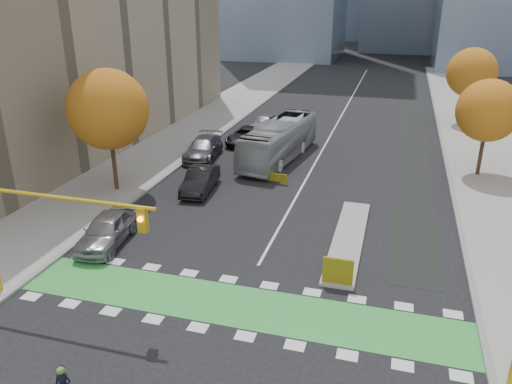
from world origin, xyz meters
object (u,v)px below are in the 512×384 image
Objects in this scene: parked_car_d at (246,136)px; parked_car_e at (265,122)px; hazard_board at (338,271)px; tree_east_far at (472,73)px; tree_west at (108,109)px; tree_east_near at (488,111)px; traffic_signal_west at (35,218)px; parked_car_b at (200,180)px; parked_car_a at (107,230)px; bus at (279,140)px; parked_car_c at (203,148)px.

parked_car_e is at bearing 90.09° from parked_car_d.
hazard_board is 0.18× the size of tree_east_far.
tree_east_near is (24.00, 10.00, -0.75)m from tree_west.
tree_east_far is at bearing 75.88° from hazard_board.
parked_car_b is (1.43, 14.06, -3.25)m from traffic_signal_west.
parked_car_b is at bearing 70.27° from parked_car_a.
parked_car_e is (1.90, 25.38, -0.07)m from parked_car_a.
tree_west is 35.73m from tree_east_far.
parked_car_a is at bearing -62.79° from tree_west.
parked_car_d is at bearing 117.29° from hazard_board.
parked_car_d is at bearing 85.89° from parked_car_b.
bus is 5.36m from parked_car_d.
tree_east_near is at bearing 48.48° from traffic_signal_west.
hazard_board is 0.20× the size of tree_east_near.
tree_east_near is at bearing 18.37° from parked_car_b.
hazard_board is at bearing -47.86° from parked_car_b.
parked_car_d is (-19.43, -12.62, -4.52)m from tree_east_far.
parked_car_b is 0.92× the size of parked_car_d.
hazard_board is at bearing -10.87° from parked_car_a.
tree_west is 13.93m from bus.
tree_west is at bearing 108.02° from traffic_signal_west.
tree_west reaches higher than parked_car_d.
tree_east_near is 26.86m from parked_car_a.
bus is 9.27m from parked_car_e.
tree_east_near is 16.01m from tree_east_far.
parked_car_d is (2.07, 5.00, -0.11)m from parked_car_c.
tree_west reaches higher than parked_car_e.
traffic_signal_west is at bearing -71.98° from tree_west.
parked_car_d is (-3.93, 3.54, -0.86)m from bus.
bus is at bearing -133.80° from tree_east_far.
tree_west is 7.48m from parked_car_b.
tree_east_near reaches higher than hazard_board.
tree_west is 1.59× the size of parked_car_d.
bus reaches higher than parked_car_b.
tree_east_far reaches higher than traffic_signal_west.
parked_car_b is (1.90, 8.55, -0.05)m from parked_car_a.
hazard_board is 19.93m from tree_east_near.
traffic_signal_west is 1.89× the size of parked_car_e.
bus reaches higher than parked_car_d.
tree_east_far is at bearing 46.70° from tree_west.
hazard_board is 0.16× the size of traffic_signal_west.
tree_east_far reaches higher than parked_car_e.
parked_car_b reaches higher than parked_car_d.
tree_west is 1.08× the size of tree_east_far.
parked_car_e is at bearing 83.82° from parked_car_b.
parked_car_a is (-20.40, -17.00, -4.03)m from tree_east_near.
parked_car_a is (-5.40, -16.84, -0.75)m from bus.
bus is (4.93, 22.35, -2.45)m from traffic_signal_west.
parked_car_e reaches higher than hazard_board.
tree_east_far reaches higher than parked_car_d.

